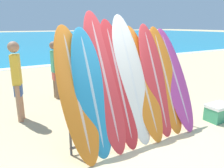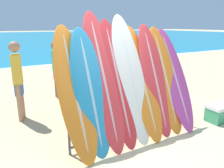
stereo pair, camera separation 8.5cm
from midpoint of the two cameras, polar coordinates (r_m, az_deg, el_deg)
name	(u,v)px [view 2 (the right image)]	position (r m, az deg, el deg)	size (l,w,h in m)	color
ground_plane	(143,150)	(3.96, 8.83, -16.68)	(160.00, 160.00, 0.00)	#CCB789
ocean_water	(2,38)	(40.95, -26.65, 10.73)	(120.00, 60.00, 0.01)	teal
surfboard_rack	(133,114)	(4.15, 6.04, -7.90)	(2.53, 0.04, 0.84)	#47474C
surfboard_slot_0	(75,91)	(3.55, -9.00, -1.85)	(0.57, 1.18, 2.10)	orange
surfboard_slot_1	(90,91)	(3.61, -5.00, -1.76)	(0.57, 0.98, 2.06)	teal
surfboard_slot_2	(103,79)	(3.76, -1.61, 1.23)	(0.55, 1.19, 2.35)	red
surfboard_slot_3	(118,82)	(3.88, 2.15, 0.56)	(0.52, 1.08, 2.20)	red
surfboard_slot_4	(131,78)	(4.02, 5.54, 1.68)	(0.58, 1.08, 2.29)	silver
surfboard_slot_5	(142,82)	(4.18, 8.54, 0.59)	(0.56, 1.14, 2.08)	orange
surfboard_slot_6	(155,79)	(4.34, 11.70, 1.27)	(0.54, 0.97, 2.12)	red
surfboard_slot_7	(165,79)	(4.52, 14.27, 1.29)	(0.56, 0.97, 2.06)	orange
surfboard_slot_8	(175,78)	(4.70, 16.59, 1.43)	(0.57, 1.14, 2.03)	#B23D8E
person_near_water	(77,57)	(8.34, -8.87, 6.89)	(0.28, 0.27, 1.65)	#A87A5B
person_mid_beach	(56,68)	(6.43, -14.01, 4.13)	(0.22, 0.28, 1.64)	#846047
person_far_left	(101,52)	(9.21, -2.53, 8.28)	(0.30, 0.29, 1.78)	#A87A5B
person_far_right	(18,78)	(5.14, -22.95, 1.36)	(0.24, 0.29, 1.76)	#A87A5B
cooler_box	(219,113)	(5.46, 26.59, -6.77)	(0.56, 0.37, 0.38)	#389366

